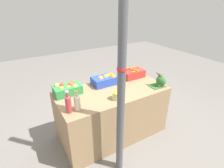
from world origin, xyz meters
name	(u,v)px	position (x,y,z in m)	size (l,w,h in m)	color
ground_plane	(112,132)	(0.00, 0.00, 0.00)	(10.00, 10.00, 0.00)	slate
market_table	(112,112)	(0.00, 0.00, 0.39)	(1.58, 0.78, 0.77)	#937551
support_pole	(122,74)	(-0.25, -0.61, 1.30)	(0.10, 0.10, 2.59)	#4C4C51
apple_crate	(68,89)	(-0.57, 0.23, 0.85)	(0.37, 0.23, 0.16)	#2D8442
orange_crate	(105,80)	(0.02, 0.23, 0.85)	(0.37, 0.23, 0.16)	#2847B7
carrot_crate	(133,73)	(0.54, 0.23, 0.84)	(0.37, 0.23, 0.16)	red
broccoli_pile	(161,81)	(0.68, -0.26, 0.86)	(0.23, 0.19, 0.17)	#2D602D
juice_bottle_ruby	(68,104)	(-0.70, -0.21, 0.89)	(0.07, 0.07, 0.28)	#B2333D
juice_bottle_cloudy	(77,102)	(-0.60, -0.21, 0.88)	(0.08, 0.08, 0.25)	beige
pickle_jar	(117,96)	(-0.07, -0.24, 0.82)	(0.12, 0.12, 0.10)	#B2C684
sparrow_bird	(159,74)	(0.66, -0.24, 0.97)	(0.06, 0.13, 0.05)	#4C3D2D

